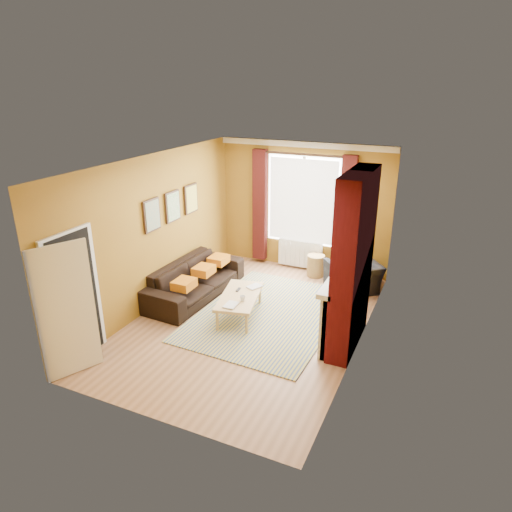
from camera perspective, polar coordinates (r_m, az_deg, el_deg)
name	(u,v)px	position (r m, az deg, el deg)	size (l,w,h in m)	color
ground	(250,321)	(8.15, -0.73, -8.14)	(5.50, 5.50, 0.00)	brown
room_walls	(291,248)	(7.58, 4.41, 0.99)	(3.82, 5.54, 2.83)	#88611A
striped_rug	(269,314)	(8.35, 1.59, -7.28)	(2.45, 3.32, 0.02)	#304C86
sofa	(195,280)	(8.99, -7.65, -2.94)	(2.34, 0.92, 0.68)	black
armchair	(353,277)	(9.29, 12.04, -2.62)	(0.96, 0.84, 0.62)	black
coffee_table	(240,297)	(8.13, -2.05, -5.19)	(0.90, 1.38, 0.42)	tan
wicker_stool	(316,266)	(9.93, 7.47, -1.19)	(0.50, 0.50, 0.47)	olive
floor_lamp	(365,231)	(9.26, 13.41, 3.09)	(0.26, 0.26, 1.53)	black
book_a	(225,304)	(7.79, -3.84, -6.01)	(0.21, 0.28, 0.03)	#999999
book_b	(251,285)	(8.47, -0.65, -3.63)	(0.19, 0.27, 0.02)	#999999
mug	(243,298)	(7.89, -1.68, -5.32)	(0.10, 0.10, 0.09)	#999999
tv_remote	(238,290)	(8.29, -2.23, -4.23)	(0.07, 0.16, 0.02)	#242426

